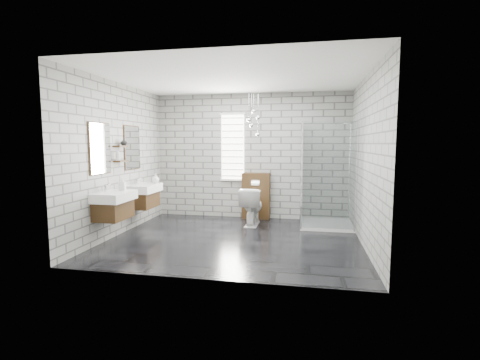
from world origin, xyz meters
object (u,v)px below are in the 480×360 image
(toilet, at_px, (252,206))
(cistern_panel, at_px, (256,196))
(vanity_left, at_px, (112,197))
(shower_enclosure, at_px, (322,202))
(vanity_right, at_px, (142,189))

(toilet, bearing_deg, cistern_panel, -89.38)
(vanity_left, distance_m, shower_enclosure, 3.85)
(vanity_left, relative_size, cistern_panel, 1.57)
(vanity_left, distance_m, cistern_panel, 3.08)
(cistern_panel, bearing_deg, vanity_left, -131.65)
(vanity_right, height_order, shower_enclosure, shower_enclosure)
(cistern_panel, relative_size, toilet, 1.32)
(vanity_right, xyz_separation_m, shower_enclosure, (3.41, 0.72, -0.25))
(shower_enclosure, bearing_deg, cistern_panel, 159.32)
(vanity_right, distance_m, shower_enclosure, 3.49)
(vanity_left, bearing_deg, vanity_right, 90.00)
(vanity_left, height_order, vanity_right, same)
(cistern_panel, bearing_deg, shower_enclosure, -20.68)
(shower_enclosure, bearing_deg, vanity_right, -168.14)
(cistern_panel, distance_m, toilet, 0.59)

